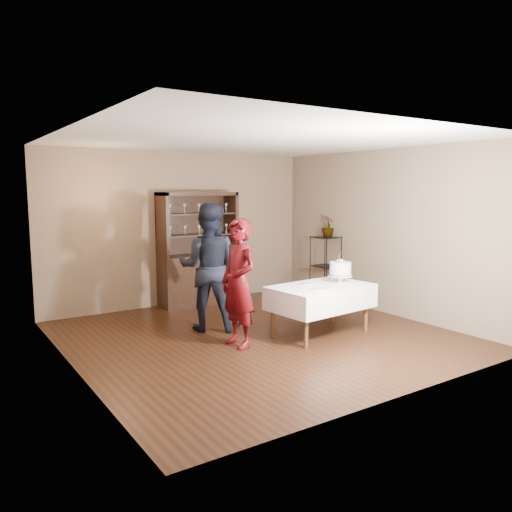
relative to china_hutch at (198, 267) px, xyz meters
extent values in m
plane|color=black|center=(-0.20, -2.25, -0.66)|extent=(5.00, 5.00, 0.00)
plane|color=silver|center=(-0.20, -2.25, 2.04)|extent=(5.00, 5.00, 0.00)
cube|color=#77624C|center=(-0.20, 0.25, 0.69)|extent=(5.00, 0.02, 2.70)
cube|color=#77624C|center=(-2.70, -2.25, 0.69)|extent=(0.02, 5.00, 2.70)
cube|color=#77624C|center=(2.30, -2.25, 0.69)|extent=(0.02, 5.00, 2.70)
cube|color=black|center=(0.00, -0.01, -0.21)|extent=(1.40, 0.48, 0.90)
cube|color=black|center=(0.00, 0.21, 0.79)|extent=(1.40, 0.03, 1.10)
cube|color=black|center=(0.00, -0.01, 1.31)|extent=(1.40, 0.48, 0.06)
cube|color=black|center=(0.00, -0.01, 0.59)|extent=(1.28, 0.42, 0.02)
cube|color=black|center=(0.00, -0.01, 0.96)|extent=(1.28, 0.42, 0.02)
cylinder|color=black|center=(1.88, -1.25, -0.06)|extent=(0.02, 0.02, 1.20)
cylinder|color=black|center=(2.28, -1.25, -0.06)|extent=(0.02, 0.02, 1.20)
cylinder|color=black|center=(1.88, -0.85, -0.06)|extent=(0.02, 0.02, 1.20)
cylinder|color=black|center=(2.28, -0.85, -0.06)|extent=(0.02, 0.02, 1.20)
cube|color=black|center=(2.08, -1.05, -0.51)|extent=(0.40, 0.40, 0.02)
cube|color=black|center=(2.08, -1.05, -0.01)|extent=(0.40, 0.40, 0.01)
cube|color=black|center=(2.08, -1.05, 0.52)|extent=(0.40, 0.40, 0.02)
cube|color=white|center=(0.56, -2.67, -0.12)|extent=(1.49, 1.00, 0.33)
cylinder|color=#492D1A|center=(-0.01, -3.05, -0.33)|extent=(0.06, 0.06, 0.67)
cylinder|color=#492D1A|center=(1.19, -2.94, -0.33)|extent=(0.06, 0.06, 0.67)
cylinder|color=#492D1A|center=(-0.06, -2.39, -0.33)|extent=(0.06, 0.06, 0.67)
cylinder|color=#492D1A|center=(1.13, -2.29, -0.33)|extent=(0.06, 0.06, 0.67)
imported|color=#3A050A|center=(-0.67, -2.47, 0.17)|extent=(0.44, 0.64, 1.68)
imported|color=black|center=(-0.62, -1.56, 0.26)|extent=(1.14, 1.11, 1.86)
cylinder|color=white|center=(0.93, -2.66, 0.05)|extent=(0.19, 0.19, 0.01)
cylinder|color=white|center=(0.93, -2.66, 0.09)|extent=(0.05, 0.05, 0.10)
cylinder|color=white|center=(0.93, -2.66, 0.15)|extent=(0.34, 0.34, 0.01)
cylinder|color=#496831|center=(0.93, -2.66, 0.16)|extent=(0.33, 0.33, 0.02)
cylinder|color=white|center=(0.93, -2.66, 0.25)|extent=(0.36, 0.36, 0.19)
sphere|color=#5870BE|center=(0.96, -2.66, 0.35)|extent=(0.02, 0.02, 0.02)
cube|color=silver|center=(0.90, -2.68, 0.41)|extent=(0.02, 0.02, 0.13)
cube|color=black|center=(0.90, -2.68, 0.49)|extent=(0.02, 0.02, 0.05)
cylinder|color=white|center=(0.34, -2.89, 0.05)|extent=(0.28, 0.28, 0.01)
cylinder|color=white|center=(0.44, -2.51, 0.05)|extent=(0.25, 0.25, 0.01)
imported|color=#496831|center=(2.09, -1.09, 0.72)|extent=(0.27, 0.27, 0.39)
camera|label=1|loc=(-4.01, -7.89, 1.38)|focal=35.00mm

